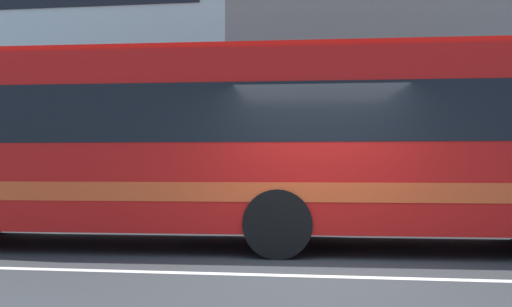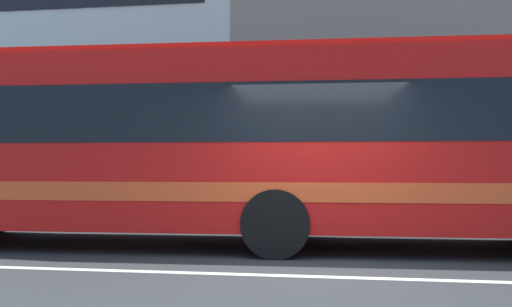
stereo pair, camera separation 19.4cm
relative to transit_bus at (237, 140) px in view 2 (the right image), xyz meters
The scene contains 4 objects.
ground_plane 3.28m from the transit_bus, 59.45° to the right, with size 160.00×160.00×0.00m, color #2E3133.
lane_centre_line 3.28m from the transit_bus, 59.45° to the right, with size 60.00×0.16×0.01m, color silver.
apartment_block_left 17.42m from the transit_bus, 132.31° to the left, with size 19.40×10.22×13.03m.
transit_bus is the anchor object (origin of this frame).
Camera 2 is at (0.31, -6.82, 1.36)m, focal length 39.46 mm.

